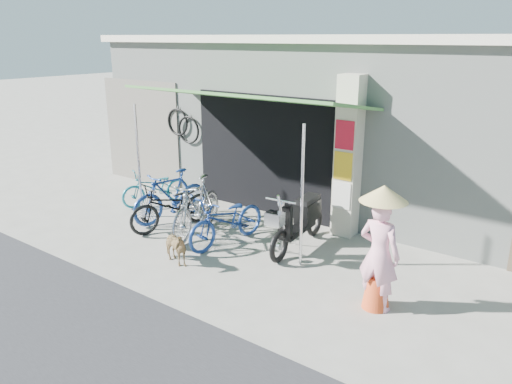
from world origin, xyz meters
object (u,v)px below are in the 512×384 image
Objects in this scene: bike_navy at (227,220)px; nun at (380,249)px; bike_silver at (197,207)px; street_dog at (173,247)px; bike_blue at (171,196)px; bike_black at (173,206)px; moped at (299,221)px; bike_teal at (156,187)px.

nun is (3.09, -0.49, 0.42)m from bike_navy.
bike_silver is 1.04× the size of bike_navy.
street_dog is (-0.19, -1.17, -0.17)m from bike_navy.
bike_silver is at bearing -3.32° from nun.
bike_silver is (0.96, -0.26, 0.03)m from bike_blue.
bike_silver reaches higher than bike_black.
bike_blue reaches higher than bike_navy.
bike_blue is 0.90× the size of moped.
moped reaches higher than bike_navy.
bike_teal is 0.80× the size of moped.
moped is (3.82, -0.10, 0.09)m from bike_teal.
bike_blue is 2.52× the size of street_dog.
nun reaches higher than bike_black.
bike_blue is 0.95× the size of bike_silver.
bike_teal reaches higher than street_dog.
bike_teal is 1.58m from bike_black.
bike_black reaches higher than bike_navy.
bike_teal is 0.89× the size of bike_blue.
bike_blue is 4.88m from nun.
bike_blue is at bearing 155.94° from bike_black.
bike_navy is 1.29m from moped.
street_dog is at bearing -15.16° from bike_teal.
bike_silver reaches higher than street_dog.
street_dog is at bearing -27.58° from bike_black.
bike_navy is 1.20m from street_dog.
bike_teal is at bearing 171.52° from bike_navy.
bike_silver is at bearing -165.89° from moped.
bike_blue is (0.99, -0.49, 0.12)m from bike_teal.
bike_navy is at bearing 6.68° from bike_teal.
bike_blue reaches higher than bike_teal.
nun is at bearing -65.17° from street_dog.
nun is (3.28, 0.68, 0.59)m from street_dog.
bike_teal is 2.81m from bike_navy.
bike_black is 1.01× the size of bike_navy.
nun is at bearing -22.44° from bike_silver.
bike_teal is at bearing 173.56° from moped.
moped is 1.08× the size of nun.
bike_teal is 0.84× the size of bike_silver.
bike_teal is 1.11m from bike_blue.
bike_teal is at bearing 65.82° from street_dog.
bike_navy is at bearing -15.42° from bike_silver.
bike_black is 1.00× the size of nun.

